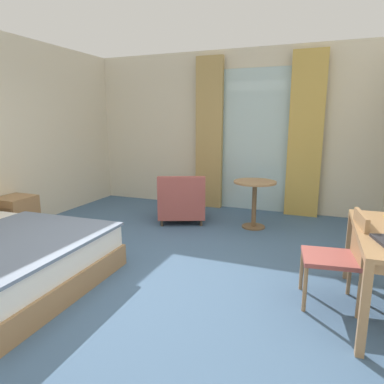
% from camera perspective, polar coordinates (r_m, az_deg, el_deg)
% --- Properties ---
extents(ground, '(5.93, 6.98, 0.10)m').
position_cam_1_polar(ground, '(3.89, -7.65, -13.96)').
color(ground, '#426084').
extents(wall_back, '(5.53, 0.12, 2.87)m').
position_cam_1_polar(wall_back, '(6.51, 6.12, 10.04)').
color(wall_back, beige).
rests_on(wall_back, ground).
extents(balcony_glass_door, '(1.26, 0.02, 2.52)m').
position_cam_1_polar(balcony_glass_door, '(6.32, 10.56, 8.29)').
color(balcony_glass_door, silver).
rests_on(balcony_glass_door, ground).
extents(curtain_panel_left, '(0.50, 0.10, 2.75)m').
position_cam_1_polar(curtain_panel_left, '(6.44, 2.88, 9.55)').
color(curtain_panel_left, tan).
rests_on(curtain_panel_left, ground).
extents(curtain_panel_right, '(0.56, 0.10, 2.75)m').
position_cam_1_polar(curtain_panel_right, '(6.11, 18.35, 8.84)').
color(curtain_panel_right, tan).
rests_on(curtain_panel_right, ground).
extents(nightstand, '(0.46, 0.48, 0.56)m').
position_cam_1_polar(nightstand, '(5.61, -27.18, -3.49)').
color(nightstand, '#9E754C').
rests_on(nightstand, ground).
extents(desk_chair, '(0.53, 0.51, 0.86)m').
position_cam_1_polar(desk_chair, '(3.35, 23.49, -9.29)').
color(desk_chair, '#9E4C47').
rests_on(desk_chair, ground).
extents(armchair_by_window, '(0.98, 1.01, 0.79)m').
position_cam_1_polar(armchair_by_window, '(5.61, -1.76, -1.74)').
color(armchair_by_window, '#9E4C47').
rests_on(armchair_by_window, ground).
extents(round_cafe_table, '(0.64, 0.64, 0.73)m').
position_cam_1_polar(round_cafe_table, '(5.31, 10.36, -0.26)').
color(round_cafe_table, '#9E754C').
rests_on(round_cafe_table, ground).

